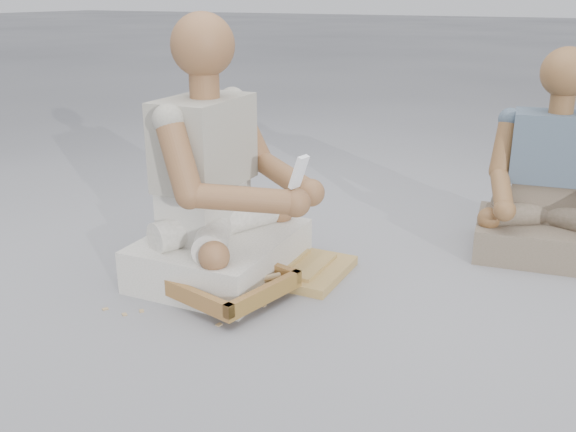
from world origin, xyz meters
The scene contains 30 objects.
ground centered at (0.00, 0.00, 0.00)m, with size 60.00×60.00×0.00m, color #939398.
carved_panel centered at (-0.22, 0.40, 0.02)m, with size 0.54×0.36×0.04m, color olive.
tool_tray centered at (-0.30, 0.10, 0.06)m, with size 0.53×0.46×0.06m.
chisel_0 centered at (-0.26, 0.07, 0.06)m, with size 0.21×0.11×0.02m.
chisel_1 centered at (-0.33, 0.20, 0.07)m, with size 0.20×0.12×0.02m.
chisel_2 centered at (-0.25, 0.10, 0.08)m, with size 0.14×0.19×0.02m.
chisel_3 centered at (-0.32, 0.15, 0.07)m, with size 0.22×0.08×0.02m.
chisel_4 centered at (-0.26, 0.02, 0.06)m, with size 0.21×0.09×0.02m.
chisel_5 centered at (-0.20, 0.06, 0.07)m, with size 0.12×0.20×0.02m.
chisel_6 centered at (-0.23, 0.03, 0.07)m, with size 0.21×0.09×0.02m.
chisel_7 centered at (-0.14, 0.16, 0.07)m, with size 0.14×0.19×0.02m.
chisel_8 centered at (-0.17, 0.01, 0.08)m, with size 0.19×0.14×0.02m.
wood_chip_0 centered at (-0.47, 0.03, 0.00)m, with size 0.02×0.01×0.00m, color tan.
wood_chip_1 centered at (-0.21, 0.47, 0.00)m, with size 0.02×0.01×0.00m, color tan.
wood_chip_2 centered at (-0.53, 0.08, 0.00)m, with size 0.02×0.01×0.00m, color tan.
wood_chip_3 centered at (-0.54, 0.47, 0.00)m, with size 0.02×0.01×0.00m, color tan.
wood_chip_4 centered at (-0.41, 0.46, 0.00)m, with size 0.02×0.01×0.00m, color tan.
wood_chip_5 centered at (-0.59, -0.19, 0.00)m, with size 0.02×0.01×0.00m, color tan.
wood_chip_6 centered at (-0.11, 0.46, 0.00)m, with size 0.02×0.01×0.00m, color tan.
wood_chip_7 centered at (-0.50, -0.19, 0.00)m, with size 0.02×0.01×0.00m, color tan.
wood_chip_8 centered at (-0.55, 0.08, 0.00)m, with size 0.02×0.01×0.00m, color tan.
wood_chip_9 centered at (-0.17, -0.10, 0.00)m, with size 0.02×0.01×0.00m, color tan.
wood_chip_10 centered at (-0.32, -0.04, 0.00)m, with size 0.02×0.01×0.00m, color tan.
wood_chip_11 centered at (-0.11, 0.09, 0.00)m, with size 0.02×0.01×0.00m, color tan.
wood_chip_12 centered at (-0.46, -0.14, 0.00)m, with size 0.02×0.01×0.00m, color tan.
wood_chip_13 centered at (-0.51, 0.16, 0.00)m, with size 0.02×0.01×0.00m, color tan.
wood_chip_14 centered at (-0.60, -0.02, 0.00)m, with size 0.02×0.01×0.00m, color tan.
craftsman centered at (-0.40, 0.26, 0.34)m, with size 0.67×0.66×0.98m.
companion centered at (0.69, 1.07, 0.28)m, with size 0.60×0.51×0.85m.
mobile_phone centered at (-0.03, 0.21, 0.47)m, with size 0.06×0.06×0.12m.
Camera 1 is at (0.91, -1.66, 1.04)m, focal length 40.00 mm.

